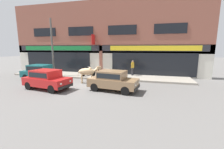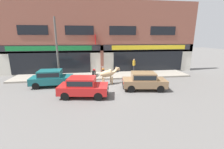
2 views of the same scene
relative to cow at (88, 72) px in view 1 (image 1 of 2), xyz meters
The scene contains 11 objects.
ground_plane 1.30m from the cow, 108.29° to the right, with size 90.00×90.00×0.00m, color #605E5B.
sidewalk 3.05m from the cow, 95.08° to the left, with size 19.00×2.95×0.17m, color gray.
shop_building 5.48m from the cow, 93.19° to the left, with size 23.00×1.40×8.30m.
cow is the anchor object (origin of this frame).
car_0 3.30m from the cow, 33.32° to the right, with size 3.76×2.08×1.46m.
car_1 5.07m from the cow, behind, with size 3.65×1.69×1.46m.
car_3 3.45m from the cow, 128.80° to the right, with size 3.78×2.13×1.46m.
motorcycle_0 2.93m from the cow, 116.17° to the left, with size 0.62×1.80×0.88m.
motorcycle_1 2.79m from the cow, 95.73° to the left, with size 0.52×1.81×0.88m.
pedestrian 5.16m from the cow, 47.49° to the left, with size 0.32×0.45×1.60m.
utility_pole 5.44m from the cow, 159.92° to the left, with size 0.18×0.18×5.90m, color #595651.
Camera 1 is at (5.66, -11.29, 3.08)m, focal length 24.00 mm.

